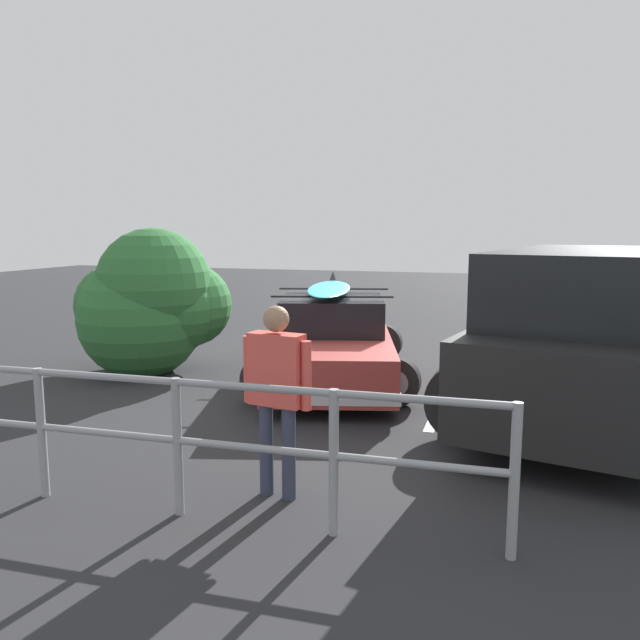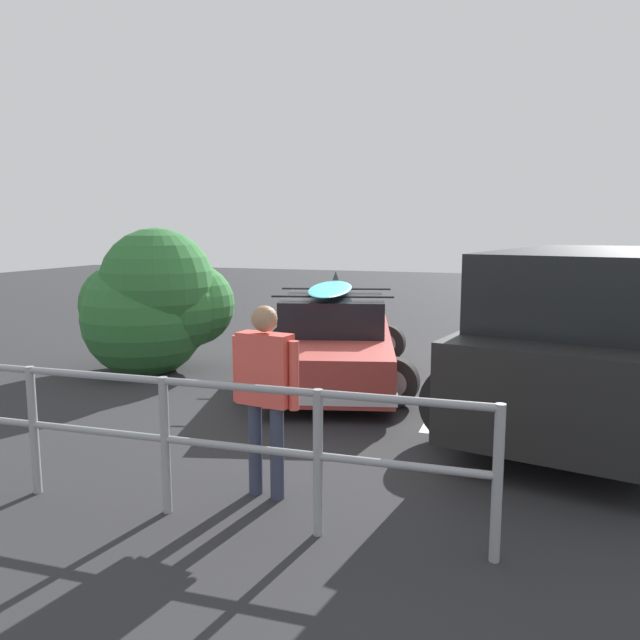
{
  "view_description": "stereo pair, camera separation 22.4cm",
  "coord_description": "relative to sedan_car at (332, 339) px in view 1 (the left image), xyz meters",
  "views": [
    {
      "loc": [
        -2.25,
        8.65,
        2.17
      ],
      "look_at": [
        0.18,
        0.82,
        0.95
      ],
      "focal_mm": 35.0,
      "sensor_mm": 36.0,
      "label": 1
    },
    {
      "loc": [
        -2.47,
        8.58,
        2.17
      ],
      "look_at": [
        0.18,
        0.82,
        0.95
      ],
      "focal_mm": 35.0,
      "sensor_mm": 36.0,
      "label": 2
    }
  ],
  "objects": [
    {
      "name": "bush_near_left",
      "position": [
        2.75,
        0.38,
        0.42
      ],
      "size": [
        2.35,
        2.01,
        2.26
      ],
      "color": "brown",
      "rests_on": "ground"
    },
    {
      "name": "sedan_car",
      "position": [
        0.0,
        0.0,
        0.0
      ],
      "size": [
        2.83,
        4.48,
        1.49
      ],
      "color": "#9E3833",
      "rests_on": "ground"
    },
    {
      "name": "person_bystander",
      "position": [
        -0.69,
        3.98,
        0.36
      ],
      "size": [
        0.6,
        0.25,
        1.56
      ],
      "color": "#33384C",
      "rests_on": "ground"
    },
    {
      "name": "suv_car",
      "position": [
        -3.29,
        0.99,
        0.42
      ],
      "size": [
        3.31,
        5.06,
        1.93
      ],
      "color": "black",
      "rests_on": "ground"
    },
    {
      "name": "railing_fence",
      "position": [
        1.12,
        4.53,
        0.11
      ],
      "size": [
        7.33,
        0.29,
        1.06
      ],
      "color": "gray",
      "rests_on": "ground"
    },
    {
      "name": "parking_stripe",
      "position": [
        -1.65,
        0.04,
        -0.58
      ],
      "size": [
        0.12,
        3.91,
        0.0
      ],
      "primitive_type": "cube",
      "rotation": [
        0.0,
        0.0,
        1.57
      ],
      "color": "silver",
      "rests_on": "ground"
    },
    {
      "name": "ground_plane",
      "position": [
        -0.19,
        -0.18,
        -0.59
      ],
      "size": [
        44.0,
        44.0,
        0.02
      ],
      "primitive_type": "cube",
      "color": "#28282B",
      "rests_on": "ground"
    }
  ]
}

